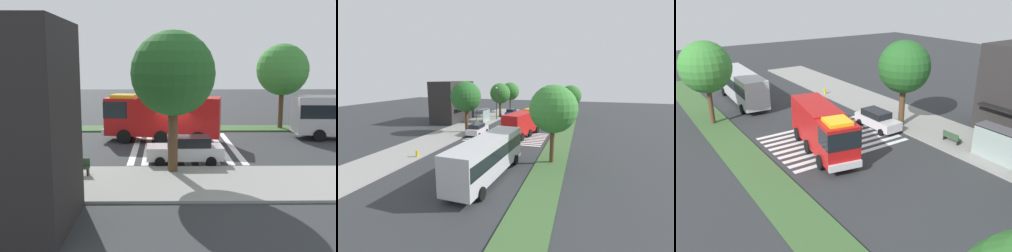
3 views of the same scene
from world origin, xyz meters
TOP-DOWN VIEW (x-y plane):
  - ground_plane at (0.00, 0.00)m, footprint 120.00×120.00m
  - sidewalk at (0.00, 9.09)m, footprint 60.00×5.97m
  - median_strip at (0.00, -7.60)m, footprint 60.00×3.00m
  - crosswalk at (-0.84, 0.00)m, footprint 7.65×10.98m
  - fire_truck at (1.04, -1.93)m, footprint 9.51×4.13m
  - parked_car_west at (-0.69, 4.90)m, footprint 4.77×2.12m
  - parked_car_mid at (18.21, 4.90)m, footprint 4.70×2.09m
  - transit_bus at (-15.72, -2.74)m, footprint 11.37×3.27m
  - bus_stop_shelter at (9.60, 7.86)m, footprint 3.50×1.40m
  - bench_near_shelter at (5.60, 7.82)m, footprint 1.60×0.50m
  - street_lamp at (13.21, 6.70)m, footprint 0.36×0.36m
  - storefront_building at (9.02, 14.45)m, footprint 9.52×5.56m
  - sidewalk_tree_far_west at (0.17, 7.10)m, footprint 4.74×4.74m
  - sidewalk_tree_center at (16.71, 7.10)m, footprint 4.40×4.40m
  - sidewalk_tree_east at (24.48, 7.10)m, footprint 4.37×4.37m
  - median_tree_far_west at (-10.32, -7.60)m, footprint 4.76×4.76m
  - median_tree_west at (20.77, -7.60)m, footprint 4.59×4.59m
  - fire_hydrant at (-13.01, 6.60)m, footprint 0.28×0.28m

SIDE VIEW (x-z plane):
  - ground_plane at x=0.00m, z-range 0.00..0.00m
  - crosswalk at x=-0.84m, z-range 0.00..0.01m
  - sidewalk at x=0.00m, z-range 0.00..0.14m
  - median_strip at x=0.00m, z-range 0.00..0.14m
  - fire_hydrant at x=-13.01m, z-range 0.14..0.84m
  - bench_near_shelter at x=5.60m, z-range 0.14..1.04m
  - parked_car_west at x=-0.69m, z-range 0.03..1.74m
  - parked_car_mid at x=18.21m, z-range 0.02..1.81m
  - bus_stop_shelter at x=9.60m, z-range 0.66..3.12m
  - fire_truck at x=1.04m, z-range 0.20..3.94m
  - transit_bus at x=-15.72m, z-range 0.33..3.86m
  - storefront_building at x=9.02m, z-range 0.00..7.88m
  - street_lamp at x=13.21m, z-range 0.71..7.32m
  - median_tree_west at x=20.77m, z-range 1.24..8.10m
  - sidewalk_tree_center at x=16.71m, z-range 1.55..8.84m
  - sidewalk_tree_east at x=24.48m, z-range 1.59..8.90m
  - median_tree_far_west at x=-10.32m, z-range 1.65..9.47m
  - sidewalk_tree_far_west at x=0.17m, z-range 1.70..9.64m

